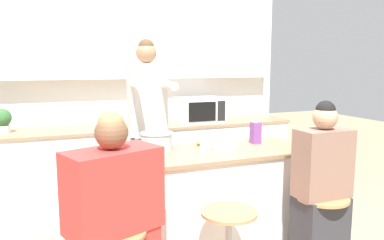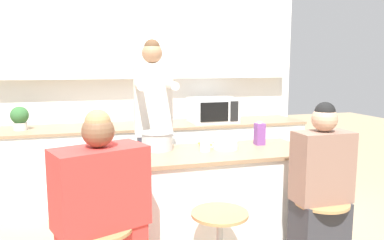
{
  "view_description": "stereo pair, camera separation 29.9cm",
  "coord_description": "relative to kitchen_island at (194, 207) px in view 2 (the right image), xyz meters",
  "views": [
    {
      "loc": [
        -1.11,
        -2.68,
        1.61
      ],
      "look_at": [
        0.0,
        0.07,
        1.18
      ],
      "focal_mm": 35.0,
      "sensor_mm": 36.0,
      "label": 1
    },
    {
      "loc": [
        -0.83,
        -2.78,
        1.61
      ],
      "look_at": [
        0.0,
        0.07,
        1.18
      ],
      "focal_mm": 35.0,
      "sensor_mm": 36.0,
      "label": 2
    }
  ],
  "objects": [
    {
      "name": "banana_bunch",
      "position": [
        0.15,
        0.22,
        0.48
      ],
      "size": [
        0.14,
        0.1,
        0.05
      ],
      "color": "yellow",
      "rests_on": "kitchen_island"
    },
    {
      "name": "fruit_bowl",
      "position": [
        0.28,
        0.05,
        0.49
      ],
      "size": [
        0.21,
        0.21,
        0.07
      ],
      "color": "white",
      "rests_on": "kitchen_island"
    },
    {
      "name": "wall_back",
      "position": [
        0.0,
        1.92,
        1.07
      ],
      "size": [
        3.94,
        0.22,
        2.7
      ],
      "color": "silver",
      "rests_on": "ground_plane"
    },
    {
      "name": "person_seated_near",
      "position": [
        0.76,
        -0.59,
        0.15
      ],
      "size": [
        0.4,
        0.27,
        1.36
      ],
      "rotation": [
        0.0,
        0.0,
        -0.01
      ],
      "color": "#333338",
      "rests_on": "ground_plane"
    },
    {
      "name": "coffee_cup_near",
      "position": [
        0.1,
        0.02,
        0.5
      ],
      "size": [
        0.12,
        0.08,
        0.08
      ],
      "color": "white",
      "rests_on": "kitchen_island"
    },
    {
      "name": "microwave",
      "position": [
        0.7,
        1.54,
        0.6
      ],
      "size": [
        0.56,
        0.41,
        0.3
      ],
      "color": "white",
      "rests_on": "back_counter"
    },
    {
      "name": "mixing_bowl_steel",
      "position": [
        -0.54,
        0.03,
        0.49
      ],
      "size": [
        0.18,
        0.18,
        0.07
      ],
      "color": "silver",
      "rests_on": "kitchen_island"
    },
    {
      "name": "potted_plant",
      "position": [
        -1.5,
        1.58,
        0.58
      ],
      "size": [
        0.19,
        0.19,
        0.26
      ],
      "color": "beige",
      "rests_on": "back_counter"
    },
    {
      "name": "cooking_pot",
      "position": [
        -0.27,
        0.17,
        0.53
      ],
      "size": [
        0.35,
        0.27,
        0.15
      ],
      "color": "#B7BABC",
      "rests_on": "kitchen_island"
    },
    {
      "name": "back_counter",
      "position": [
        0.0,
        1.58,
        -0.01
      ],
      "size": [
        3.65,
        0.7,
        0.92
      ],
      "color": "white",
      "rests_on": "ground_plane"
    },
    {
      "name": "juice_carton",
      "position": [
        0.63,
        0.12,
        0.55
      ],
      "size": [
        0.08,
        0.08,
        0.2
      ],
      "color": "#7A428E",
      "rests_on": "kitchen_island"
    },
    {
      "name": "person_wrapped_blanket",
      "position": [
        -0.76,
        -0.59,
        0.16
      ],
      "size": [
        0.6,
        0.45,
        1.36
      ],
      "rotation": [
        0.0,
        0.0,
        0.35
      ],
      "color": "red",
      "rests_on": "ground_plane"
    },
    {
      "name": "kitchen_island",
      "position": [
        0.0,
        0.0,
        0.0
      ],
      "size": [
        1.91,
        0.67,
        0.93
      ],
      "color": "black",
      "rests_on": "ground_plane"
    },
    {
      "name": "person_cooking",
      "position": [
        -0.21,
        0.64,
        0.46
      ],
      "size": [
        0.39,
        0.61,
        1.85
      ],
      "rotation": [
        0.0,
        0.0,
        -0.08
      ],
      "color": "#383842",
      "rests_on": "ground_plane"
    }
  ]
}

